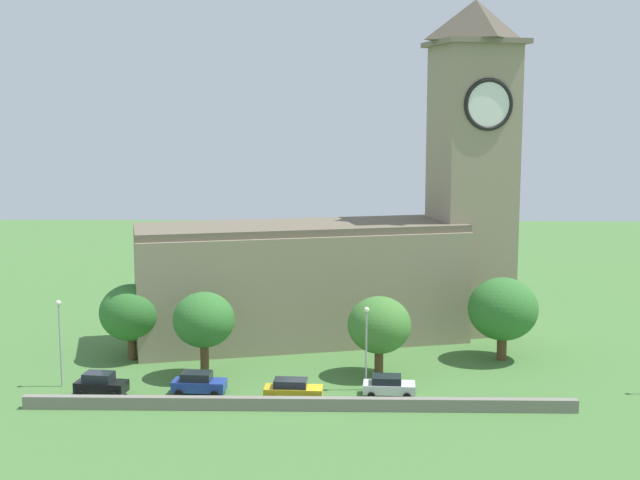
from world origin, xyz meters
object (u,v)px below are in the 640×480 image
at_px(tree_riverside_west, 379,325).
at_px(tree_by_tower, 131,313).
at_px(tree_riverside_east, 503,309).
at_px(church, 358,244).
at_px(streetlamp_west_mid, 366,335).
at_px(car_black, 101,384).
at_px(car_yellow, 293,390).
at_px(streetlamp_west_end, 60,329).
at_px(car_white, 388,386).
at_px(car_blue, 199,383).
at_px(tree_churchyard, 204,320).

xyz_separation_m(tree_riverside_west, tree_by_tower, (-22.42, 4.69, -0.11)).
bearing_deg(tree_riverside_east, tree_by_tower, -179.06).
height_order(church, streetlamp_west_mid, church).
distance_m(church, car_black, 29.59).
bearing_deg(tree_by_tower, streetlamp_west_mid, -21.80).
distance_m(car_black, tree_riverside_east, 35.91).
height_order(car_yellow, tree_riverside_west, tree_riverside_west).
height_order(car_black, tree_riverside_west, tree_riverside_west).
relative_size(streetlamp_west_end, tree_riverside_east, 0.95).
xyz_separation_m(church, streetlamp_west_mid, (0.34, -17.09, -4.87)).
bearing_deg(car_white, tree_riverside_west, 95.69).
distance_m(streetlamp_west_end, tree_riverside_west, 26.59).
distance_m(church, car_yellow, 22.37).
bearing_deg(tree_riverside_east, car_yellow, -147.49).
height_order(tree_riverside_west, tree_by_tower, tree_by_tower).
xyz_separation_m(streetlamp_west_mid, tree_by_tower, (-21.19, 8.48, -0.26)).
xyz_separation_m(church, tree_riverside_west, (1.57, -13.30, -5.03)).
height_order(car_white, tree_riverside_east, tree_riverside_east).
distance_m(church, tree_riverside_west, 14.30).
bearing_deg(car_blue, tree_riverside_west, 19.65).
relative_size(tree_churchyard, tree_by_tower, 1.06).
distance_m(car_blue, streetlamp_west_end, 12.43).
height_order(church, streetlamp_west_end, church).
height_order(car_blue, tree_riverside_west, tree_riverside_west).
bearing_deg(tree_churchyard, streetlamp_west_end, -166.67).
relative_size(car_blue, car_white, 1.03).
height_order(streetlamp_west_mid, tree_by_tower, tree_by_tower).
xyz_separation_m(car_blue, car_yellow, (7.64, -1.34, -0.05)).
xyz_separation_m(car_yellow, tree_by_tower, (-15.34, 11.28, 3.49)).
bearing_deg(tree_by_tower, car_blue, -52.21).
relative_size(tree_riverside_east, tree_riverside_west, 1.10).
xyz_separation_m(streetlamp_west_end, tree_churchyard, (11.46, 2.71, 0.18)).
bearing_deg(car_blue, car_yellow, -9.94).
height_order(car_blue, tree_by_tower, tree_by_tower).
relative_size(church, streetlamp_west_end, 5.38).
distance_m(car_blue, streetlamp_west_mid, 14.06).
bearing_deg(church, tree_churchyard, -133.62).
relative_size(car_black, tree_by_tower, 0.61).
bearing_deg(car_black, church, 42.47).
relative_size(streetlamp_west_mid, tree_by_tower, 0.99).
height_order(car_black, streetlamp_west_end, streetlamp_west_end).
relative_size(car_white, tree_by_tower, 0.61).
xyz_separation_m(tree_churchyard, tree_by_tower, (-7.51, 5.39, -0.65)).
xyz_separation_m(car_blue, streetlamp_west_mid, (13.49, 1.46, 3.70)).
distance_m(car_yellow, tree_churchyard, 10.64).
height_order(car_blue, tree_churchyard, tree_churchyard).
relative_size(car_white, tree_riverside_west, 0.61).
bearing_deg(tree_by_tower, car_yellow, -36.31).
bearing_deg(tree_riverside_east, streetlamp_west_end, -167.11).
bearing_deg(church, streetlamp_west_end, -146.02).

